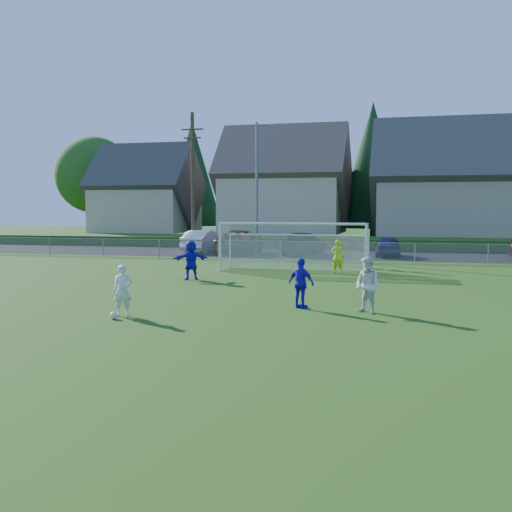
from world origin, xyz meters
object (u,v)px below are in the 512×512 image
object	(u,v)px
player_white_b	(367,285)
player_blue_a	(301,283)
soccer_ball	(114,315)
soccer_goal	(295,239)
car_e	(388,246)
player_blue_b	(191,260)
car_c	(240,242)
goalkeeper	(338,256)
player_white_a	(123,291)
car_d	(303,244)
car_b	(203,241)

from	to	relation	value
player_white_b	player_blue_a	size ratio (longest dim) A/B	1.06
soccer_ball	soccer_goal	xyz separation A→B (m)	(2.68, 14.30, 1.52)
soccer_ball	player_white_b	world-z (taller)	player_white_b
player_white_b	car_e	size ratio (longest dim) A/B	0.43
player_blue_b	car_e	size ratio (longest dim) A/B	0.44
car_c	player_white_b	bearing A→B (deg)	109.95
car_c	car_e	bearing A→B (deg)	173.15
player_blue_b	car_e	distance (m)	17.21
car_e	soccer_ball	bearing A→B (deg)	71.59
player_blue_b	soccer_goal	xyz separation A→B (m)	(3.86, 4.70, 0.75)
player_blue_b	car_c	distance (m)	15.62
soccer_ball	car_e	bearing A→B (deg)	74.17
car_e	player_blue_a	bearing A→B (deg)	81.95
player_blue_b	car_c	bearing A→B (deg)	-116.05
player_blue_b	car_e	bearing A→B (deg)	-152.18
player_blue_a	goalkeeper	bearing A→B (deg)	-64.74
goalkeeper	soccer_goal	world-z (taller)	soccer_goal
car_e	player_white_a	bearing A→B (deg)	71.35
player_blue_b	player_white_b	bearing A→B (deg)	106.69
car_c	player_blue_b	bearing A→B (deg)	92.77
player_blue_b	soccer_ball	bearing A→B (deg)	63.22
player_blue_a	car_e	size ratio (longest dim) A/B	0.40
player_white_a	goalkeeper	bearing A→B (deg)	51.89
player_white_a	car_c	xyz separation A→B (m)	(-3.31, 24.56, 0.05)
player_white_b	soccer_goal	size ratio (longest dim) A/B	0.23
car_d	soccer_goal	distance (m)	10.65
soccer_goal	soccer_ball	bearing A→B (deg)	-100.62
car_b	car_d	bearing A→B (deg)	176.60
car_c	car_d	distance (m)	4.59
car_b	soccer_goal	size ratio (longest dim) A/B	0.65
car_b	car_c	bearing A→B (deg)	172.24
player_blue_a	player_blue_b	bearing A→B (deg)	-21.18
player_blue_a	soccer_goal	bearing A→B (deg)	-53.34
car_c	soccer_ball	bearing A→B (deg)	92.49
goalkeeper	car_c	xyz separation A→B (m)	(-8.20, 11.32, -0.02)
soccer_ball	car_d	xyz separation A→B (m)	(1.31, 24.83, 0.65)
car_d	soccer_ball	bearing A→B (deg)	92.56
goalkeeper	player_white_a	bearing A→B (deg)	67.13
player_white_b	car_c	size ratio (longest dim) A/B	0.29
player_white_b	soccer_goal	distance (m)	12.34
player_blue_b	player_blue_a	bearing A→B (deg)	99.93
player_blue_b	car_b	bearing A→B (deg)	-106.43
player_white_a	goalkeeper	xyz separation A→B (m)	(4.89, 13.24, 0.07)
player_blue_b	car_d	xyz separation A→B (m)	(2.49, 15.23, -0.12)
player_white_a	car_e	bearing A→B (deg)	56.09
player_blue_a	car_d	bearing A→B (deg)	-55.33
soccer_ball	car_c	distance (m)	25.30
car_e	soccer_goal	xyz separation A→B (m)	(-4.33, -10.43, 0.94)
goalkeeper	soccer_goal	xyz separation A→B (m)	(-2.24, 0.55, 0.79)
car_c	goalkeeper	bearing A→B (deg)	120.97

